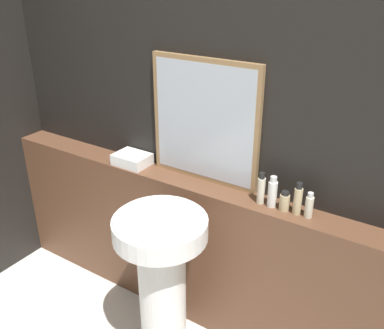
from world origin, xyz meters
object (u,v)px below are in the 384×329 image
mirror (204,122)px  towel_stack (132,159)px  shampoo_bottle (261,189)px  body_wash_bottle (298,200)px  conditioner_bottle (272,193)px  hand_soap_bottle (309,206)px  pedestal_sink (162,275)px  lotion_bottle (285,201)px

mirror → towel_stack: (-0.46, -0.07, -0.31)m
shampoo_bottle → body_wash_bottle: size_ratio=1.01×
mirror → body_wash_bottle: mirror is taller
shampoo_bottle → conditioner_bottle: (0.06, 0.00, -0.00)m
mirror → body_wash_bottle: (0.57, -0.07, -0.26)m
mirror → hand_soap_bottle: (0.63, -0.07, -0.28)m
shampoo_bottle → hand_soap_bottle: shampoo_bottle is taller
shampoo_bottle → body_wash_bottle: (0.19, -0.00, -0.00)m
shampoo_bottle → pedestal_sink: bearing=-133.2°
lotion_bottle → mirror: bearing=172.1°
shampoo_bottle → lotion_bottle: size_ratio=1.66×
towel_stack → pedestal_sink: bearing=-37.8°
shampoo_bottle → body_wash_bottle: bearing=-0.0°
mirror → body_wash_bottle: size_ratio=4.05×
shampoo_bottle → body_wash_bottle: shampoo_bottle is taller
mirror → towel_stack: bearing=-171.3°
mirror → conditioner_bottle: size_ratio=4.12×
body_wash_bottle → hand_soap_bottle: bearing=0.0°
mirror → shampoo_bottle: 0.47m
lotion_bottle → body_wash_bottle: size_ratio=0.61×
conditioner_bottle → body_wash_bottle: 0.13m
pedestal_sink → mirror: size_ratio=1.36×
shampoo_bottle → conditioner_bottle: bearing=0.0°
body_wash_bottle → shampoo_bottle: bearing=180.0°
body_wash_bottle → pedestal_sink: bearing=-145.3°
conditioner_bottle → body_wash_bottle: body_wash_bottle is taller
lotion_bottle → hand_soap_bottle: (0.12, 0.00, 0.01)m
mirror → hand_soap_bottle: mirror is taller
pedestal_sink → towel_stack: size_ratio=4.44×
hand_soap_bottle → body_wash_bottle: bearing=-180.0°
lotion_bottle → towel_stack: bearing=180.0°
body_wash_bottle → lotion_bottle: bearing=180.0°
lotion_bottle → body_wash_bottle: 0.07m
towel_stack → conditioner_bottle: size_ratio=1.26×
shampoo_bottle → hand_soap_bottle: (0.25, 0.00, -0.02)m
hand_soap_bottle → conditioner_bottle: bearing=180.0°
mirror → body_wash_bottle: bearing=-7.0°
pedestal_sink → hand_soap_bottle: 0.83m
conditioner_bottle → lotion_bottle: conditioner_bottle is taller
pedestal_sink → lotion_bottle: lotion_bottle is taller
pedestal_sink → body_wash_bottle: bearing=34.7°
pedestal_sink → conditioner_bottle: bearing=42.3°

